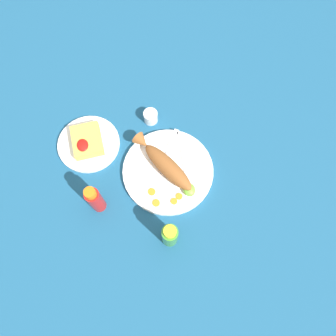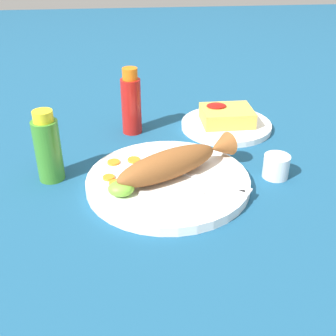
{
  "view_description": "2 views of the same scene",
  "coord_description": "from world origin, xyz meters",
  "px_view_note": "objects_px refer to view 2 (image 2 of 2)",
  "views": [
    {
      "loc": [
        0.38,
        -0.09,
        1.05
      ],
      "look_at": [
        0.0,
        0.0,
        0.04
      ],
      "focal_mm": 35.0,
      "sensor_mm": 36.0,
      "label": 1
    },
    {
      "loc": [
        0.07,
        0.67,
        0.43
      ],
      "look_at": [
        0.0,
        0.0,
        0.04
      ],
      "focal_mm": 45.0,
      "sensor_mm": 36.0,
      "label": 2
    }
  ],
  "objects_px": {
    "hot_sauce_bottle_green": "(48,148)",
    "main_plate": "(168,181)",
    "fried_fish": "(176,162)",
    "side_plate_fries": "(226,125)",
    "hot_sauce_bottle_red": "(131,103)",
    "fork_far": "(200,193)",
    "fork_near": "(210,180)",
    "salt_cup": "(276,168)"
  },
  "relations": [
    {
      "from": "hot_sauce_bottle_green",
      "to": "main_plate",
      "type": "bearing_deg",
      "value": 167.24
    },
    {
      "from": "fried_fish",
      "to": "side_plate_fries",
      "type": "relative_size",
      "value": 1.16
    },
    {
      "from": "fried_fish",
      "to": "main_plate",
      "type": "bearing_deg",
      "value": -0.0
    },
    {
      "from": "main_plate",
      "to": "hot_sauce_bottle_green",
      "type": "distance_m",
      "value": 0.23
    },
    {
      "from": "side_plate_fries",
      "to": "main_plate",
      "type": "bearing_deg",
      "value": 55.58
    },
    {
      "from": "hot_sauce_bottle_red",
      "to": "fork_far",
      "type": "bearing_deg",
      "value": 109.32
    },
    {
      "from": "hot_sauce_bottle_red",
      "to": "side_plate_fries",
      "type": "relative_size",
      "value": 0.71
    },
    {
      "from": "fork_near",
      "to": "side_plate_fries",
      "type": "xyz_separation_m",
      "value": [
        -0.09,
        -0.27,
        -0.01
      ]
    },
    {
      "from": "main_plate",
      "to": "fried_fish",
      "type": "relative_size",
      "value": 1.22
    },
    {
      "from": "hot_sauce_bottle_green",
      "to": "fork_near",
      "type": "bearing_deg",
      "value": 166.33
    },
    {
      "from": "fork_far",
      "to": "side_plate_fries",
      "type": "bearing_deg",
      "value": 75.81
    },
    {
      "from": "fried_fish",
      "to": "hot_sauce_bottle_green",
      "type": "xyz_separation_m",
      "value": [
        0.24,
        -0.04,
        0.02
      ]
    },
    {
      "from": "fried_fish",
      "to": "hot_sauce_bottle_green",
      "type": "height_order",
      "value": "hot_sauce_bottle_green"
    },
    {
      "from": "fork_near",
      "to": "fried_fish",
      "type": "bearing_deg",
      "value": -172.35
    },
    {
      "from": "fried_fish",
      "to": "hot_sauce_bottle_red",
      "type": "height_order",
      "value": "hot_sauce_bottle_red"
    },
    {
      "from": "salt_cup",
      "to": "fork_far",
      "type": "bearing_deg",
      "value": 24.56
    },
    {
      "from": "main_plate",
      "to": "fried_fish",
      "type": "height_order",
      "value": "fried_fish"
    },
    {
      "from": "fork_far",
      "to": "side_plate_fries",
      "type": "relative_size",
      "value": 0.86
    },
    {
      "from": "main_plate",
      "to": "fried_fish",
      "type": "bearing_deg",
      "value": -150.65
    },
    {
      "from": "main_plate",
      "to": "salt_cup",
      "type": "distance_m",
      "value": 0.21
    },
    {
      "from": "fork_near",
      "to": "salt_cup",
      "type": "height_order",
      "value": "salt_cup"
    },
    {
      "from": "fried_fish",
      "to": "fork_near",
      "type": "distance_m",
      "value": 0.07
    },
    {
      "from": "fork_near",
      "to": "fork_far",
      "type": "relative_size",
      "value": 0.86
    },
    {
      "from": "fork_far",
      "to": "salt_cup",
      "type": "distance_m",
      "value": 0.18
    },
    {
      "from": "hot_sauce_bottle_red",
      "to": "salt_cup",
      "type": "bearing_deg",
      "value": 138.89
    },
    {
      "from": "main_plate",
      "to": "fork_far",
      "type": "bearing_deg",
      "value": 128.25
    },
    {
      "from": "fried_fish",
      "to": "hot_sauce_bottle_green",
      "type": "bearing_deg",
      "value": -39.19
    },
    {
      "from": "fried_fish",
      "to": "hot_sauce_bottle_green",
      "type": "distance_m",
      "value": 0.24
    },
    {
      "from": "main_plate",
      "to": "salt_cup",
      "type": "height_order",
      "value": "salt_cup"
    },
    {
      "from": "fried_fish",
      "to": "fork_far",
      "type": "distance_m",
      "value": 0.08
    },
    {
      "from": "fried_fish",
      "to": "salt_cup",
      "type": "distance_m",
      "value": 0.2
    },
    {
      "from": "main_plate",
      "to": "hot_sauce_bottle_green",
      "type": "xyz_separation_m",
      "value": [
        0.22,
        -0.05,
        0.06
      ]
    },
    {
      "from": "salt_cup",
      "to": "hot_sauce_bottle_red",
      "type": "bearing_deg",
      "value": -41.11
    },
    {
      "from": "fried_fish",
      "to": "hot_sauce_bottle_red",
      "type": "relative_size",
      "value": 1.63
    },
    {
      "from": "hot_sauce_bottle_green",
      "to": "side_plate_fries",
      "type": "xyz_separation_m",
      "value": [
        -0.39,
        -0.19,
        -0.06
      ]
    },
    {
      "from": "fork_far",
      "to": "hot_sauce_bottle_red",
      "type": "distance_m",
      "value": 0.33
    },
    {
      "from": "hot_sauce_bottle_red",
      "to": "fried_fish",
      "type": "bearing_deg",
      "value": 107.45
    },
    {
      "from": "fried_fish",
      "to": "hot_sauce_bottle_red",
      "type": "bearing_deg",
      "value": -101.89
    },
    {
      "from": "salt_cup",
      "to": "main_plate",
      "type": "bearing_deg",
      "value": 2.92
    },
    {
      "from": "hot_sauce_bottle_green",
      "to": "salt_cup",
      "type": "relative_size",
      "value": 2.78
    },
    {
      "from": "fried_fish",
      "to": "fork_far",
      "type": "bearing_deg",
      "value": 85.83
    },
    {
      "from": "hot_sauce_bottle_red",
      "to": "side_plate_fries",
      "type": "xyz_separation_m",
      "value": [
        -0.23,
        0.0,
        -0.07
      ]
    }
  ]
}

